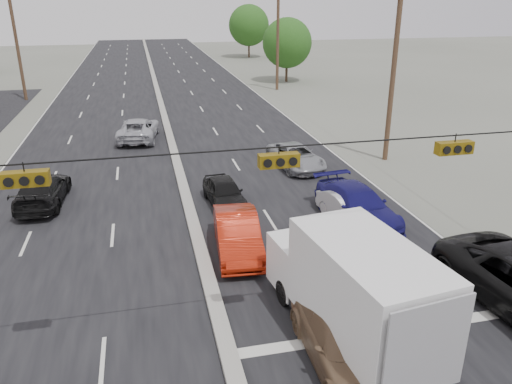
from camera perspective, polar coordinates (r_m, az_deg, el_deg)
ground at (r=15.00m, az=-3.53°, el=-17.02°), size 200.00×200.00×0.00m
road_surface at (r=42.68m, az=-10.47°, el=8.53°), size 20.00×160.00×0.02m
center_median at (r=42.66m, az=-10.48°, el=8.66°), size 0.50×160.00×0.20m
utility_pole_left_c at (r=52.88m, az=-25.64°, el=14.92°), size 1.60×0.30×10.00m
utility_pole_right_b at (r=30.50m, az=15.40°, el=12.80°), size 1.60×0.30×10.00m
utility_pole_right_c at (r=53.72m, az=2.50°, el=16.98°), size 1.60×0.30×10.00m
traffic_signals at (r=12.64m, az=2.18°, el=3.79°), size 25.00×0.30×0.54m
tree_right_mid at (r=59.26m, az=3.58°, el=16.64°), size 5.60×5.60×7.14m
tree_right_far at (r=83.64m, az=-0.82°, el=18.51°), size 6.40×6.40×8.16m
box_truck at (r=14.41m, az=10.90°, el=-10.82°), size 3.14×6.86×3.36m
tan_sedan at (r=14.17m, az=10.01°, el=-16.34°), size 2.11×4.98×1.44m
red_sedan at (r=19.32m, az=-2.13°, el=-4.85°), size 2.00×4.74×1.52m
queue_car_a at (r=23.67m, az=-3.63°, el=-0.05°), size 1.86×3.96×1.31m
queue_car_b at (r=22.21m, az=10.55°, el=-1.96°), size 1.82×3.95×1.25m
queue_car_c at (r=29.00m, az=4.58°, el=4.02°), size 2.75×4.94×1.31m
queue_car_d at (r=22.30m, az=11.49°, el=-1.53°), size 2.72×5.52×1.54m
oncoming_near at (r=25.81m, az=-23.22°, el=0.18°), size 2.24×5.00×1.42m
oncoming_far at (r=35.67m, az=-13.30°, el=7.00°), size 3.16×5.62×1.48m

